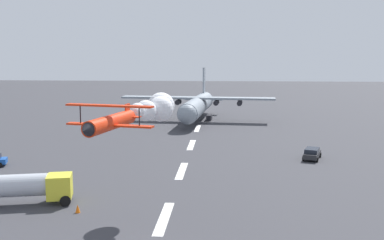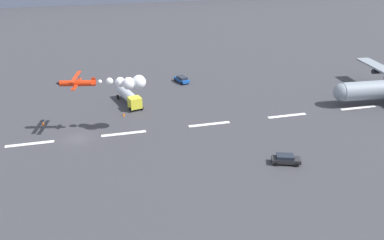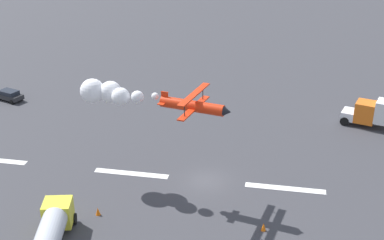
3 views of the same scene
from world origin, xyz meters
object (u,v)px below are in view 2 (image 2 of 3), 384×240
Objects in this scene: followme_car_yellow at (286,159)px; traffic_cone_near at (43,123)px; stunt_biplane_red at (120,82)px; airport_staff_sedan at (182,79)px; fuel_tanker_truck at (129,97)px; traffic_cone_far at (124,114)px.

followme_car_yellow is 44.87m from traffic_cone_near.
stunt_biplane_red reaches higher than airport_staff_sedan.
fuel_tanker_truck is 1.99× the size of followme_car_yellow.
traffic_cone_near is at bearing -159.78° from fuel_tanker_truck.
followme_car_yellow is at bearing -32.79° from traffic_cone_near.
stunt_biplane_red is 1.62× the size of fuel_tanker_truck.
followme_car_yellow is at bearing -37.65° from stunt_biplane_red.
airport_staff_sedan is (-7.03, 41.41, 0.00)m from followme_car_yellow.
stunt_biplane_red reaches higher than traffic_cone_far.
stunt_biplane_red is 11.17m from traffic_cone_far.
airport_staff_sedan is 6.50× the size of traffic_cone_near.
traffic_cone_far is (-15.63, -16.68, -0.44)m from airport_staff_sedan.
stunt_biplane_red is 3.21× the size of followme_car_yellow.
airport_staff_sedan is 35.14m from traffic_cone_near.
stunt_biplane_red is at bearing -125.10° from airport_staff_sedan.
traffic_cone_near is at bearing -178.35° from traffic_cone_far.
airport_staff_sedan is at bearing 46.86° from traffic_cone_far.
fuel_tanker_truck is 18.03m from traffic_cone_near.
airport_staff_sedan reaches higher than traffic_cone_far.
traffic_cone_far is (-1.81, -5.78, -1.37)m from fuel_tanker_truck.
stunt_biplane_red is at bearing -96.61° from traffic_cone_far.
stunt_biplane_red is 20.41× the size of traffic_cone_near.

